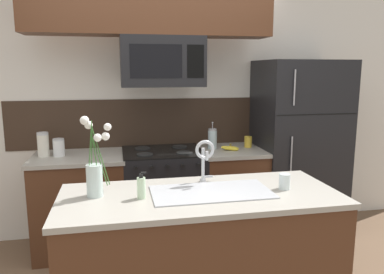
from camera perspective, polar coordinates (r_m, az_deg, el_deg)
rear_partition at (r=3.93m, az=-0.84°, el=4.65°), size 5.20×0.10×2.60m
splash_band at (r=3.84m, az=-5.08°, el=2.24°), size 2.95×0.01×0.48m
back_counter_left at (r=3.69m, az=-16.60°, el=-9.61°), size 0.83×0.65×0.91m
back_counter_right at (r=3.83m, az=5.89°, el=-8.47°), size 0.63×0.65×0.91m
stove_range at (r=3.69m, az=-4.34°, el=-9.09°), size 0.76×0.64×0.93m
microwave at (r=3.47m, az=-4.58°, el=11.36°), size 0.74×0.40×0.44m
upper_cabinet_band at (r=3.48m, az=-6.41°, el=19.98°), size 2.15×0.34×0.60m
refrigerator at (r=4.00m, az=15.72°, el=-1.62°), size 0.83×0.74×1.77m
storage_jar_tall at (r=3.62m, az=-21.73°, el=-1.06°), size 0.10×0.10×0.22m
storage_jar_medium at (r=3.58m, az=-19.63°, el=-1.50°), size 0.10×0.10×0.16m
banana_bunch at (r=3.64m, az=5.87°, el=-1.69°), size 0.19×0.12×0.07m
french_press at (r=3.70m, az=3.12°, el=-0.25°), size 0.09×0.09×0.27m
coffee_tin at (r=3.81m, az=8.54°, el=-0.73°), size 0.08×0.08×0.11m
island_counter at (r=2.58m, az=1.25°, el=-18.17°), size 1.76×0.75×0.91m
kitchen_sink at (r=2.43m, az=2.96°, el=-9.97°), size 0.76×0.40×0.16m
sink_faucet at (r=2.54m, az=1.92°, el=-2.82°), size 0.14×0.14×0.31m
dish_soap_bottle at (r=2.30m, az=-7.73°, el=-7.65°), size 0.06×0.05×0.16m
drinking_glass at (r=2.53m, az=13.92°, el=-6.59°), size 0.07×0.07×0.10m
flower_vase at (r=2.37m, az=-14.58°, el=-5.17°), size 0.18×0.11×0.50m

